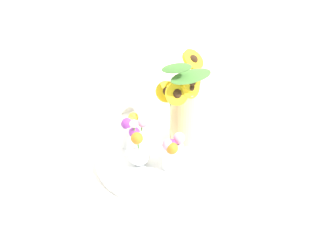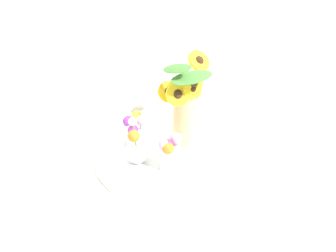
{
  "view_description": "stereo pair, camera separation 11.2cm",
  "coord_description": "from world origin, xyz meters",
  "px_view_note": "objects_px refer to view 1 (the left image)",
  "views": [
    {
      "loc": [
        -0.47,
        -0.78,
        0.71
      ],
      "look_at": [
        0.03,
        0.03,
        0.13
      ],
      "focal_mm": 35.0,
      "sensor_mm": 36.0,
      "label": 1
    },
    {
      "loc": [
        -0.38,
        -0.83,
        0.71
      ],
      "look_at": [
        0.03,
        0.03,
        0.13
      ],
      "focal_mm": 35.0,
      "sensor_mm": 36.0,
      "label": 2
    }
  ],
  "objects_px": {
    "serving_tray": "(168,154)",
    "mason_jar_sunflowers": "(183,107)",
    "vase_small_back": "(131,131)",
    "vase_small_center": "(173,152)",
    "vase_bulb_right": "(139,146)"
  },
  "relations": [
    {
      "from": "serving_tray",
      "to": "mason_jar_sunflowers",
      "type": "distance_m",
      "value": 0.18
    },
    {
      "from": "vase_small_center",
      "to": "vase_bulb_right",
      "type": "xyz_separation_m",
      "value": [
        -0.08,
        0.08,
        0.01
      ]
    },
    {
      "from": "serving_tray",
      "to": "vase_small_back",
      "type": "bearing_deg",
      "value": 129.64
    },
    {
      "from": "vase_bulb_right",
      "to": "vase_small_center",
      "type": "bearing_deg",
      "value": -43.74
    },
    {
      "from": "mason_jar_sunflowers",
      "to": "vase_small_center",
      "type": "height_order",
      "value": "mason_jar_sunflowers"
    },
    {
      "from": "serving_tray",
      "to": "vase_small_back",
      "type": "xyz_separation_m",
      "value": [
        -0.09,
        0.11,
        0.07
      ]
    },
    {
      "from": "mason_jar_sunflowers",
      "to": "vase_bulb_right",
      "type": "bearing_deg",
      "value": -169.17
    },
    {
      "from": "serving_tray",
      "to": "vase_small_back",
      "type": "relative_size",
      "value": 4.16
    },
    {
      "from": "mason_jar_sunflowers",
      "to": "vase_bulb_right",
      "type": "distance_m",
      "value": 0.22
    },
    {
      "from": "vase_bulb_right",
      "to": "vase_small_back",
      "type": "bearing_deg",
      "value": 76.29
    },
    {
      "from": "mason_jar_sunflowers",
      "to": "vase_small_back",
      "type": "distance_m",
      "value": 0.21
    },
    {
      "from": "vase_small_center",
      "to": "serving_tray",
      "type": "bearing_deg",
      "value": 68.87
    },
    {
      "from": "mason_jar_sunflowers",
      "to": "serving_tray",
      "type": "bearing_deg",
      "value": -157.6
    },
    {
      "from": "serving_tray",
      "to": "mason_jar_sunflowers",
      "type": "xyz_separation_m",
      "value": [
        0.09,
        0.04,
        0.15
      ]
    },
    {
      "from": "serving_tray",
      "to": "mason_jar_sunflowers",
      "type": "bearing_deg",
      "value": 22.4
    }
  ]
}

